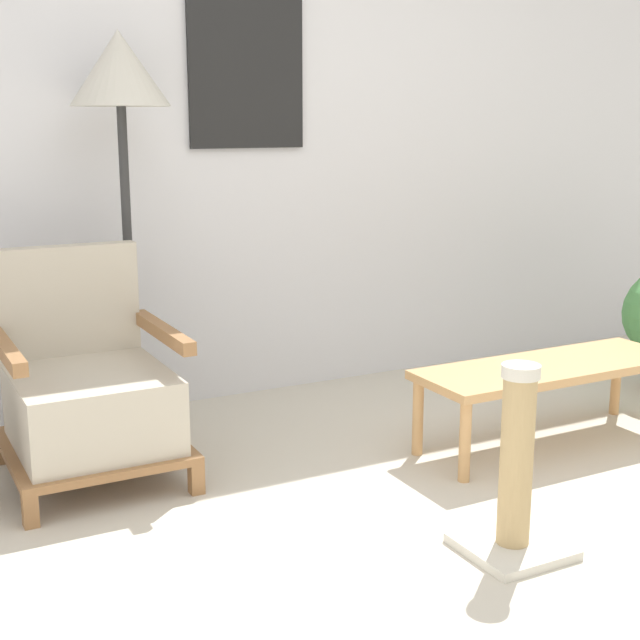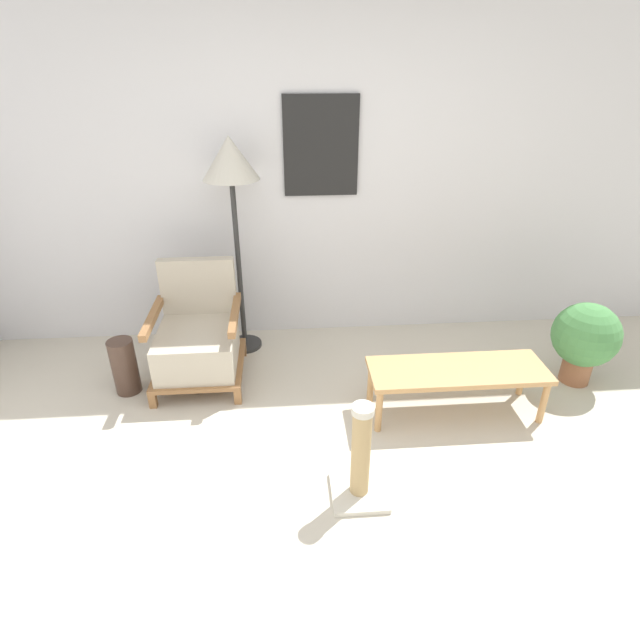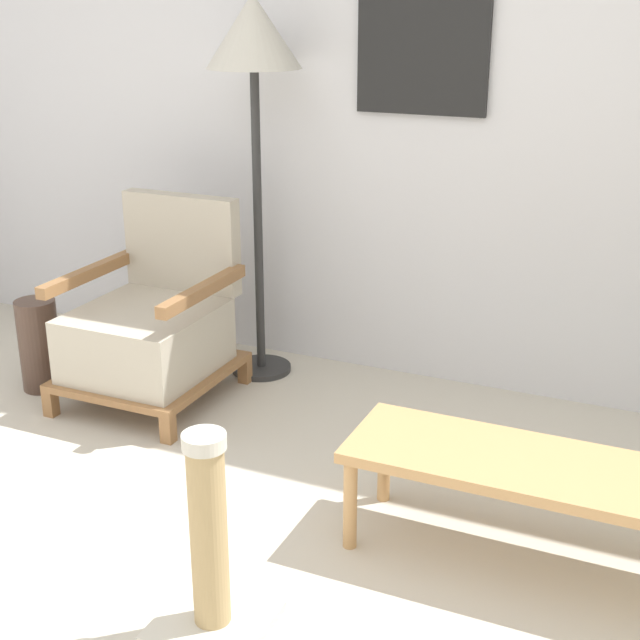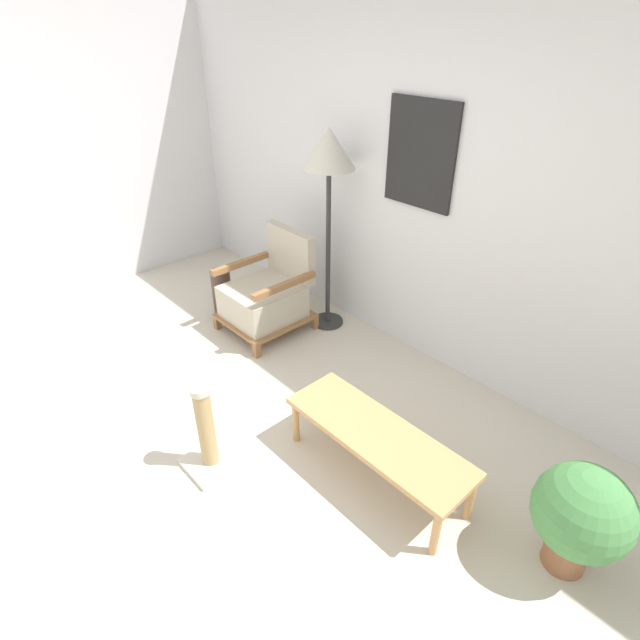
{
  "view_description": "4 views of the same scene",
  "coord_description": "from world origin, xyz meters",
  "px_view_note": "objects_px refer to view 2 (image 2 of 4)",
  "views": [
    {
      "loc": [
        -1.74,
        -1.75,
        1.32
      ],
      "look_at": [
        -0.15,
        1.27,
        0.55
      ],
      "focal_mm": 50.0,
      "sensor_mm": 36.0,
      "label": 1
    },
    {
      "loc": [
        -0.39,
        -1.73,
        2.16
      ],
      "look_at": [
        -0.15,
        1.27,
        0.55
      ],
      "focal_mm": 28.0,
      "sensor_mm": 36.0,
      "label": 2
    },
    {
      "loc": [
        1.09,
        -1.51,
        1.67
      ],
      "look_at": [
        -0.15,
        1.27,
        0.55
      ],
      "focal_mm": 50.0,
      "sensor_mm": 36.0,
      "label": 3
    },
    {
      "loc": [
        2.02,
        -0.73,
        2.38
      ],
      "look_at": [
        -0.15,
        1.27,
        0.55
      ],
      "focal_mm": 28.0,
      "sensor_mm": 36.0,
      "label": 4
    }
  ],
  "objects_px": {
    "scratching_post": "(360,463)",
    "floor_lamp": "(231,170)",
    "armchair": "(198,340)",
    "coffee_table": "(457,374)",
    "vase": "(124,366)",
    "potted_plant": "(585,337)"
  },
  "relations": [
    {
      "from": "scratching_post",
      "to": "floor_lamp",
      "type": "bearing_deg",
      "value": 113.29
    },
    {
      "from": "scratching_post",
      "to": "armchair",
      "type": "bearing_deg",
      "value": 129.47
    },
    {
      "from": "floor_lamp",
      "to": "scratching_post",
      "type": "xyz_separation_m",
      "value": [
        0.71,
        -1.66,
        -1.21
      ]
    },
    {
      "from": "armchair",
      "to": "coffee_table",
      "type": "distance_m",
      "value": 1.84
    },
    {
      "from": "floor_lamp",
      "to": "coffee_table",
      "type": "distance_m",
      "value": 2.09
    },
    {
      "from": "coffee_table",
      "to": "vase",
      "type": "bearing_deg",
      "value": 169.6
    },
    {
      "from": "armchair",
      "to": "scratching_post",
      "type": "relative_size",
      "value": 1.39
    },
    {
      "from": "floor_lamp",
      "to": "potted_plant",
      "type": "xyz_separation_m",
      "value": [
        2.48,
        -0.7,
        -1.07
      ]
    },
    {
      "from": "potted_plant",
      "to": "scratching_post",
      "type": "xyz_separation_m",
      "value": [
        -1.76,
        -0.96,
        -0.14
      ]
    },
    {
      "from": "scratching_post",
      "to": "potted_plant",
      "type": "bearing_deg",
      "value": 28.55
    },
    {
      "from": "vase",
      "to": "scratching_post",
      "type": "height_order",
      "value": "scratching_post"
    },
    {
      "from": "armchair",
      "to": "potted_plant",
      "type": "xyz_separation_m",
      "value": [
        2.77,
        -0.27,
        0.05
      ]
    },
    {
      "from": "floor_lamp",
      "to": "scratching_post",
      "type": "distance_m",
      "value": 2.17
    },
    {
      "from": "floor_lamp",
      "to": "vase",
      "type": "height_order",
      "value": "floor_lamp"
    },
    {
      "from": "vase",
      "to": "scratching_post",
      "type": "relative_size",
      "value": 0.68
    },
    {
      "from": "potted_plant",
      "to": "scratching_post",
      "type": "distance_m",
      "value": 2.01
    },
    {
      "from": "vase",
      "to": "scratching_post",
      "type": "distance_m",
      "value": 1.87
    },
    {
      "from": "coffee_table",
      "to": "potted_plant",
      "type": "relative_size",
      "value": 1.86
    },
    {
      "from": "armchair",
      "to": "scratching_post",
      "type": "bearing_deg",
      "value": -50.53
    },
    {
      "from": "armchair",
      "to": "coffee_table",
      "type": "relative_size",
      "value": 0.73
    },
    {
      "from": "floor_lamp",
      "to": "vase",
      "type": "distance_m",
      "value": 1.58
    },
    {
      "from": "coffee_table",
      "to": "scratching_post",
      "type": "xyz_separation_m",
      "value": [
        -0.74,
        -0.67,
        -0.08
      ]
    }
  ]
}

